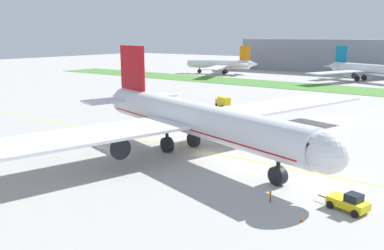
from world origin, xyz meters
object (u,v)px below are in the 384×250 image
at_px(traffic_cone_near_nose, 302,219).
at_px(service_truck_baggage_loader, 223,102).
at_px(parked_airliner_far_left, 222,64).
at_px(parked_airliner_far_centre, 365,70).
at_px(airliner_foreground, 191,119).
at_px(pushback_tug, 349,202).
at_px(ground_crew_wingwalker_port, 270,195).

xyz_separation_m(traffic_cone_near_nose, service_truck_baggage_loader, (-45.73, 57.39, 1.30)).
bearing_deg(parked_airliner_far_left, traffic_cone_near_nose, -55.18).
height_order(parked_airliner_far_left, parked_airliner_far_centre, parked_airliner_far_centre).
height_order(traffic_cone_near_nose, parked_airliner_far_left, parked_airliner_far_left).
relative_size(airliner_foreground, pushback_tug, 14.44).
bearing_deg(parked_airliner_far_centre, service_truck_baggage_loader, -99.53).
distance_m(traffic_cone_near_nose, parked_airliner_far_left, 176.58).
height_order(traffic_cone_near_nose, parked_airliner_far_centre, parked_airliner_far_centre).
relative_size(parked_airliner_far_left, parked_airliner_far_centre, 0.93).
bearing_deg(airliner_foreground, parked_airliner_far_centre, 91.69).
relative_size(ground_crew_wingwalker_port, traffic_cone_near_nose, 2.78).
distance_m(ground_crew_wingwalker_port, parked_airliner_far_left, 171.20).
bearing_deg(traffic_cone_near_nose, ground_crew_wingwalker_port, 150.51).
xyz_separation_m(pushback_tug, parked_airliner_far_centre, (-33.22, 145.94, 4.17)).
bearing_deg(parked_airliner_far_centre, pushback_tug, -77.18).
xyz_separation_m(pushback_tug, traffic_cone_near_nose, (-3.36, -6.00, -0.76)).
distance_m(traffic_cone_near_nose, parked_airliner_far_centre, 154.92).
distance_m(airliner_foreground, traffic_cone_near_nose, 30.18).
xyz_separation_m(pushback_tug, service_truck_baggage_loader, (-49.09, 51.40, 0.54)).
bearing_deg(service_truck_baggage_loader, pushback_tug, -46.32).
bearing_deg(pushback_tug, traffic_cone_near_nose, -119.25).
height_order(airliner_foreground, parked_airliner_far_centre, airliner_foreground).
xyz_separation_m(service_truck_baggage_loader, parked_airliner_far_centre, (15.87, 94.55, 3.63)).
height_order(airliner_foreground, traffic_cone_near_nose, airliner_foreground).
bearing_deg(parked_airliner_far_centre, ground_crew_wingwalker_port, -80.60).
bearing_deg(pushback_tug, service_truck_baggage_loader, 133.68).
distance_m(airliner_foreground, parked_airliner_far_centre, 137.50).
distance_m(ground_crew_wingwalker_port, parked_airliner_far_centre, 151.09).
bearing_deg(traffic_cone_near_nose, parked_airliner_far_left, 124.82).
bearing_deg(ground_crew_wingwalker_port, service_truck_baggage_loader, 126.66).
relative_size(pushback_tug, service_truck_baggage_loader, 1.12).
height_order(ground_crew_wingwalker_port, service_truck_baggage_loader, service_truck_baggage_loader).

